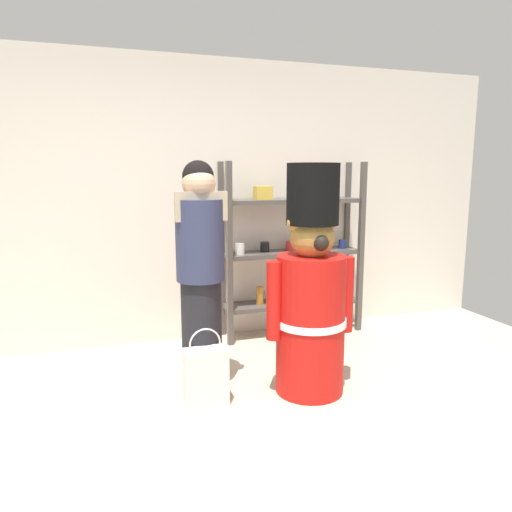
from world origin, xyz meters
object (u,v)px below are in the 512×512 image
object	(u,v)px
teddy_bear_guard	(311,296)
shopping_bag	(206,376)
merchandise_shelf	(292,249)
person_shopper	(201,274)

from	to	relation	value
teddy_bear_guard	shopping_bag	world-z (taller)	teddy_bear_guard
merchandise_shelf	shopping_bag	xyz separation A→B (m)	(-1.13, -1.21, -0.64)
merchandise_shelf	teddy_bear_guard	distance (m)	1.30
person_shopper	shopping_bag	bearing A→B (deg)	-96.21
merchandise_shelf	teddy_bear_guard	xyz separation A→B (m)	(-0.37, -1.24, -0.13)
teddy_bear_guard	merchandise_shelf	bearing A→B (deg)	73.42
merchandise_shelf	person_shopper	world-z (taller)	merchandise_shelf
merchandise_shelf	person_shopper	xyz separation A→B (m)	(-1.11, -1.00, 0.03)
teddy_bear_guard	person_shopper	bearing A→B (deg)	161.76
teddy_bear_guard	shopping_bag	bearing A→B (deg)	177.59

